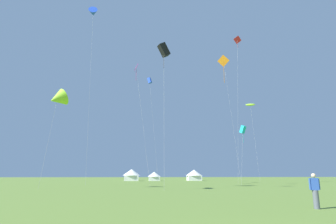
# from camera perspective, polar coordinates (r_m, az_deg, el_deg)

# --- Properties ---
(kite_lime_parafoil) EXTENTS (2.20, 2.01, 17.11)m
(kite_lime_parafoil) POSITION_cam_1_polar(r_m,az_deg,el_deg) (63.86, 16.53, 1.40)
(kite_lime_parafoil) COLOR #99DB2D
(kite_lime_parafoil) RESTS_ON ground
(kite_black_box) EXTENTS (1.76, 2.91, 18.27)m
(kite_black_box) POSITION_cam_1_polar(r_m,az_deg,el_deg) (36.58, -0.86, 12.55)
(kite_black_box) COLOR black
(kite_black_box) RESTS_ON ground
(kite_blue_box) EXTENTS (2.77, 1.90, 24.47)m
(kite_blue_box) POSITION_cam_1_polar(r_m,az_deg,el_deg) (67.13, -3.79, 6.37)
(kite_blue_box) COLOR blue
(kite_blue_box) RESTS_ON ground
(kite_lime_delta) EXTENTS (3.39, 3.30, 12.53)m
(kite_lime_delta) POSITION_cam_1_polar(r_m,az_deg,el_deg) (38.26, -21.76, 2.53)
(kite_lime_delta) COLOR #99DB2D
(kite_lime_delta) RESTS_ON ground
(kite_blue_delta) EXTENTS (1.78, 2.50, 31.90)m
(kite_blue_delta) POSITION_cam_1_polar(r_m,az_deg,el_deg) (56.14, -15.11, 19.08)
(kite_blue_delta) COLOR blue
(kite_blue_delta) RESTS_ON ground
(kite_cyan_box) EXTENTS (1.90, 1.95, 10.21)m
(kite_cyan_box) POSITION_cam_1_polar(r_m,az_deg,el_deg) (50.78, 15.09, -3.49)
(kite_cyan_box) COLOR #1EB7CC
(kite_cyan_box) RESTS_ON ground
(kite_red_diamond) EXTENTS (2.75, 1.33, 29.99)m
(kite_red_diamond) POSITION_cam_1_polar(r_m,az_deg,el_deg) (61.03, 14.07, 13.17)
(kite_red_diamond) COLOR red
(kite_red_diamond) RESTS_ON ground
(kite_orange_diamond) EXTENTS (2.89, 2.91, 27.57)m
(kite_orange_diamond) POSITION_cam_1_polar(r_m,az_deg,el_deg) (63.55, 11.34, 9.82)
(kite_orange_diamond) COLOR orange
(kite_orange_diamond) RESTS_ON ground
(kite_magenta_diamond) EXTENTS (2.80, 2.17, 19.89)m
(kite_magenta_diamond) POSITION_cam_1_polar(r_m,az_deg,el_deg) (46.85, -6.44, 8.21)
(kite_magenta_diamond) COLOR #E02DA3
(kite_magenta_diamond) RESTS_ON ground
(person_spectator) EXTENTS (0.57, 0.32, 1.73)m
(person_spectator) POSITION_cam_1_polar(r_m,az_deg,el_deg) (16.27, 27.96, -14.17)
(person_spectator) COLOR #565B66
(person_spectator) RESTS_ON ground
(festival_tent_right) EXTENTS (4.90, 4.90, 3.19)m
(festival_tent_right) POSITION_cam_1_polar(r_m,az_deg,el_deg) (80.36, -7.48, -12.57)
(festival_tent_right) COLOR white
(festival_tent_right) RESTS_ON ground
(festival_tent_center) EXTENTS (3.79, 3.79, 2.46)m
(festival_tent_center) POSITION_cam_1_polar(r_m,az_deg,el_deg) (80.46, -2.84, -12.95)
(festival_tent_center) COLOR white
(festival_tent_center) RESTS_ON ground
(festival_tent_left) EXTENTS (4.75, 4.75, 3.09)m
(festival_tent_left) POSITION_cam_1_polar(r_m,az_deg,el_deg) (81.88, 5.37, -12.66)
(festival_tent_left) COLOR white
(festival_tent_left) RESTS_ON ground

